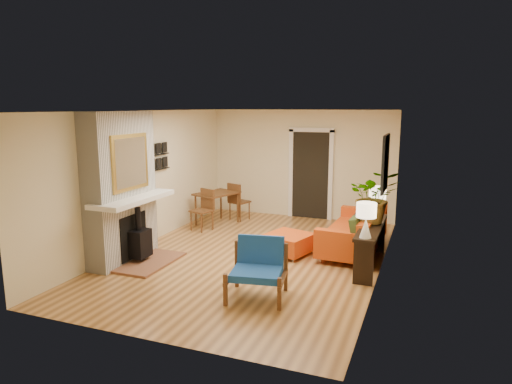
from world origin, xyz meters
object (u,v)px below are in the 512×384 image
dining_table (219,199)px  console_table (371,234)px  blue_chair (258,265)px  lamp_far (377,198)px  sofa (358,231)px  ottoman (289,243)px  houseplant (374,197)px  lamp_near (366,216)px

dining_table → console_table: size_ratio=0.92×
blue_chair → lamp_far: 2.86m
sofa → console_table: sofa is taller
sofa → ottoman: 1.34m
sofa → houseplant: (0.33, -0.64, 0.81)m
lamp_near → lamp_far: same height
blue_chair → sofa: bearing=68.4°
console_table → dining_table: bearing=155.2°
ottoman → sofa: bearing=30.0°
blue_chair → dining_table: bearing=123.4°
dining_table → lamp_near: (3.61, -2.45, 0.48)m
lamp_far → blue_chair: bearing=-119.0°
ottoman → dining_table: (-2.13, 1.51, 0.37)m
blue_chair → lamp_far: lamp_far is taller
sofa → dining_table: 3.39m
console_table → houseplant: 0.63m
blue_chair → dining_table: size_ratio=0.54×
sofa → blue_chair: size_ratio=2.40×
sofa → lamp_near: (0.34, -1.60, 0.69)m
dining_table → lamp_far: size_ratio=3.14×
dining_table → console_table: bearing=-24.8°
console_table → houseplant: size_ratio=2.03×
lamp_near → lamp_far: 1.47m
houseplant → lamp_near: bearing=-89.4°
ottoman → lamp_far: (1.49, 0.53, 0.84)m
ottoman → blue_chair: bearing=-86.1°
blue_chair → lamp_near: lamp_near is taller
blue_chair → lamp_near: size_ratio=1.69×
console_table → sofa: bearing=112.2°
sofa → dining_table: bearing=165.5°
blue_chair → houseplant: size_ratio=1.00×
blue_chair → console_table: size_ratio=0.49×
sofa → console_table: 0.92m
sofa → blue_chair: sofa is taller
ottoman → lamp_near: lamp_near is taller
sofa → blue_chair: (-1.02, -2.58, 0.08)m
ottoman → blue_chair: 1.94m
lamp_near → houseplant: bearing=90.6°
lamp_near → sofa: bearing=101.9°
ottoman → blue_chair: blue_chair is taller
lamp_far → houseplant: bearing=-91.1°
blue_chair → lamp_far: (1.36, 2.45, 0.62)m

